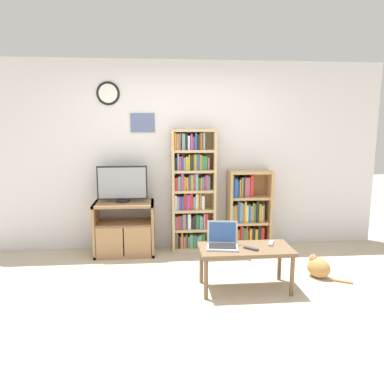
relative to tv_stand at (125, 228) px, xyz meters
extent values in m
plane|color=#BCAD93|center=(0.76, -1.50, -0.36)|extent=(18.00, 18.00, 0.00)
cube|color=silver|center=(0.76, 0.31, 0.94)|extent=(5.75, 0.06, 2.60)
torus|color=black|center=(-0.18, 0.26, 1.79)|extent=(0.31, 0.03, 0.31)
cylinder|color=white|center=(-0.18, 0.26, 1.79)|extent=(0.25, 0.02, 0.25)
cube|color=silver|center=(0.26, 0.27, 1.41)|extent=(0.36, 0.01, 0.28)
cube|color=slate|center=(0.26, 0.26, 1.41)|extent=(0.33, 0.02, 0.25)
cube|color=#9E754C|center=(-0.38, 0.02, 0.00)|extent=(0.04, 0.47, 0.71)
cube|color=#9E754C|center=(0.38, 0.02, 0.00)|extent=(0.04, 0.47, 0.71)
cube|color=#9E754C|center=(0.00, 0.02, 0.34)|extent=(0.80, 0.47, 0.04)
cube|color=#9E754C|center=(0.00, 0.02, -0.34)|extent=(0.80, 0.47, 0.04)
cube|color=#9E754C|center=(0.00, 0.02, 0.07)|extent=(0.72, 0.44, 0.04)
cube|color=#9E754C|center=(-0.18, -0.21, -0.13)|extent=(0.35, 0.02, 0.39)
cube|color=#9E754C|center=(0.18, -0.21, -0.13)|extent=(0.35, 0.02, 0.39)
cylinder|color=black|center=(-0.01, 0.05, 0.38)|extent=(0.18, 0.18, 0.04)
cube|color=black|center=(-0.01, 0.05, 0.62)|extent=(0.66, 0.05, 0.45)
cube|color=#9399A3|center=(-0.01, 0.02, 0.62)|extent=(0.63, 0.01, 0.41)
cube|color=tan|center=(0.66, 0.12, 0.48)|extent=(0.04, 0.27, 1.68)
cube|color=tan|center=(1.23, 0.12, 0.48)|extent=(0.04, 0.27, 1.68)
cube|color=tan|center=(0.95, 0.25, 0.48)|extent=(0.61, 0.02, 1.68)
cube|color=tan|center=(0.95, 0.12, -0.34)|extent=(0.53, 0.23, 0.04)
cube|color=tan|center=(0.95, 0.12, -0.07)|extent=(0.53, 0.23, 0.04)
cube|color=tan|center=(0.95, 0.12, 0.21)|extent=(0.53, 0.23, 0.04)
cube|color=tan|center=(0.95, 0.12, 0.48)|extent=(0.53, 0.23, 0.04)
cube|color=tan|center=(0.95, 0.12, 0.76)|extent=(0.53, 0.23, 0.04)
cube|color=tan|center=(0.95, 0.12, 1.03)|extent=(0.53, 0.23, 0.04)
cube|color=tan|center=(0.95, 0.12, 1.30)|extent=(0.53, 0.23, 0.04)
cube|color=#93704C|center=(0.71, 0.14, -0.22)|extent=(0.04, 0.17, 0.21)
cube|color=#232328|center=(0.74, 0.13, -0.23)|extent=(0.02, 0.20, 0.19)
cube|color=#B75B70|center=(0.76, 0.13, -0.24)|extent=(0.02, 0.18, 0.17)
cube|color=gold|center=(0.78, 0.14, -0.22)|extent=(0.02, 0.17, 0.21)
cube|color=#B75B70|center=(0.82, 0.13, -0.24)|extent=(0.03, 0.19, 0.17)
cube|color=#93704C|center=(0.84, 0.14, -0.23)|extent=(0.02, 0.17, 0.19)
cube|color=#388947|center=(0.88, 0.13, -0.24)|extent=(0.03, 0.20, 0.17)
cube|color=#759EB7|center=(0.91, 0.13, -0.23)|extent=(0.04, 0.20, 0.19)
cube|color=#388947|center=(0.95, 0.13, -0.23)|extent=(0.03, 0.21, 0.18)
cube|color=#759EB7|center=(0.98, 0.14, -0.23)|extent=(0.02, 0.16, 0.18)
cube|color=#759EB7|center=(1.00, 0.13, -0.24)|extent=(0.03, 0.20, 0.17)
cube|color=#5B9389|center=(1.03, 0.13, -0.23)|extent=(0.04, 0.21, 0.19)
cube|color=#388947|center=(1.08, 0.14, -0.22)|extent=(0.04, 0.17, 0.19)
cube|color=#759EB7|center=(0.70, 0.14, 0.04)|extent=(0.02, 0.18, 0.18)
cube|color=#B75B70|center=(0.72, 0.13, 0.04)|extent=(0.02, 0.19, 0.18)
cube|color=red|center=(0.75, 0.13, 0.05)|extent=(0.03, 0.21, 0.19)
cube|color=#2856A8|center=(0.78, 0.13, 0.05)|extent=(0.02, 0.20, 0.19)
cube|color=#93704C|center=(0.81, 0.13, 0.06)|extent=(0.04, 0.21, 0.21)
cube|color=#2856A8|center=(0.85, 0.14, 0.06)|extent=(0.02, 0.17, 0.21)
cube|color=white|center=(0.88, 0.13, 0.06)|extent=(0.04, 0.20, 0.21)
cube|color=#232328|center=(0.92, 0.13, 0.04)|extent=(0.02, 0.19, 0.17)
cube|color=#232328|center=(0.95, 0.13, 0.05)|extent=(0.04, 0.18, 0.19)
cube|color=#388947|center=(1.00, 0.14, 0.05)|extent=(0.04, 0.17, 0.20)
cube|color=#5B9389|center=(1.04, 0.13, 0.05)|extent=(0.03, 0.21, 0.19)
cube|color=white|center=(1.06, 0.14, 0.04)|extent=(0.02, 0.16, 0.17)
cube|color=#759EB7|center=(1.09, 0.13, 0.06)|extent=(0.02, 0.21, 0.21)
cube|color=red|center=(1.12, 0.13, 0.06)|extent=(0.04, 0.21, 0.22)
cube|color=white|center=(0.70, 0.13, 0.33)|extent=(0.02, 0.21, 0.21)
cube|color=#759EB7|center=(0.73, 0.13, 0.32)|extent=(0.03, 0.20, 0.19)
cube|color=#9E4293|center=(0.76, 0.14, 0.32)|extent=(0.03, 0.17, 0.19)
cube|color=#2856A8|center=(0.79, 0.13, 0.32)|extent=(0.03, 0.20, 0.19)
cube|color=red|center=(0.83, 0.13, 0.34)|extent=(0.04, 0.19, 0.22)
cube|color=#9E4293|center=(0.87, 0.13, 0.33)|extent=(0.04, 0.19, 0.21)
cube|color=red|center=(0.91, 0.13, 0.34)|extent=(0.04, 0.18, 0.22)
cube|color=#759EB7|center=(0.95, 0.14, 0.31)|extent=(0.03, 0.16, 0.18)
cube|color=white|center=(0.99, 0.14, 0.33)|extent=(0.02, 0.18, 0.22)
cube|color=gold|center=(1.01, 0.14, 0.34)|extent=(0.02, 0.16, 0.22)
cube|color=#93704C|center=(1.04, 0.13, 0.34)|extent=(0.02, 0.20, 0.23)
cube|color=white|center=(1.07, 0.13, 0.32)|extent=(0.04, 0.18, 0.19)
cube|color=red|center=(0.70, 0.13, 0.59)|extent=(0.04, 0.21, 0.17)
cube|color=#5B9389|center=(0.75, 0.13, 0.60)|extent=(0.04, 0.21, 0.19)
cube|color=#9E4293|center=(0.79, 0.13, 0.61)|extent=(0.04, 0.21, 0.23)
cube|color=gold|center=(0.83, 0.13, 0.59)|extent=(0.03, 0.18, 0.18)
cube|color=orange|center=(0.86, 0.13, 0.59)|extent=(0.03, 0.20, 0.18)
cube|color=#2856A8|center=(0.89, 0.13, 0.61)|extent=(0.02, 0.19, 0.21)
cube|color=gold|center=(0.92, 0.14, 0.61)|extent=(0.04, 0.17, 0.21)
cube|color=#9E4293|center=(0.96, 0.13, 0.61)|extent=(0.02, 0.20, 0.22)
cube|color=#759EB7|center=(0.98, 0.13, 0.61)|extent=(0.03, 0.21, 0.23)
cube|color=#388947|center=(1.02, 0.13, 0.58)|extent=(0.03, 0.18, 0.17)
cube|color=orange|center=(1.04, 0.13, 0.58)|extent=(0.02, 0.21, 0.17)
cube|color=#5B9389|center=(1.07, 0.14, 0.59)|extent=(0.04, 0.17, 0.18)
cube|color=#9E4293|center=(1.11, 0.13, 0.60)|extent=(0.02, 0.20, 0.20)
cube|color=#B75B70|center=(1.13, 0.13, 0.60)|extent=(0.02, 0.19, 0.20)
cube|color=#5B9389|center=(1.16, 0.13, 0.59)|extent=(0.02, 0.18, 0.19)
cube|color=#232328|center=(0.70, 0.14, 0.86)|extent=(0.03, 0.17, 0.17)
cube|color=#759EB7|center=(0.73, 0.13, 0.89)|extent=(0.02, 0.19, 0.23)
cube|color=#9E4293|center=(0.76, 0.13, 0.87)|extent=(0.03, 0.19, 0.18)
cube|color=#9E4293|center=(0.79, 0.14, 0.87)|extent=(0.02, 0.17, 0.20)
cube|color=#5B9389|center=(0.82, 0.13, 0.86)|extent=(0.03, 0.19, 0.17)
cube|color=gold|center=(0.86, 0.13, 0.87)|extent=(0.03, 0.18, 0.18)
cube|color=gold|center=(0.88, 0.13, 0.88)|extent=(0.02, 0.18, 0.21)
cube|color=#232328|center=(0.92, 0.13, 0.88)|extent=(0.04, 0.20, 0.21)
cube|color=gold|center=(0.97, 0.14, 0.88)|extent=(0.04, 0.17, 0.21)
cube|color=#2856A8|center=(1.01, 0.13, 0.88)|extent=(0.04, 0.19, 0.21)
cube|color=orange|center=(1.04, 0.13, 0.88)|extent=(0.02, 0.20, 0.21)
cube|color=#388947|center=(1.07, 0.13, 0.87)|extent=(0.03, 0.20, 0.19)
cube|color=#388947|center=(1.11, 0.13, 0.87)|extent=(0.04, 0.18, 0.19)
cube|color=#B75B70|center=(1.14, 0.13, 0.86)|extent=(0.02, 0.20, 0.17)
cube|color=orange|center=(0.70, 0.13, 1.16)|extent=(0.02, 0.21, 0.23)
cube|color=#93704C|center=(0.73, 0.13, 1.16)|extent=(0.04, 0.21, 0.21)
cube|color=#B75B70|center=(0.77, 0.14, 1.16)|extent=(0.03, 0.17, 0.22)
cube|color=#5B9389|center=(0.81, 0.13, 1.16)|extent=(0.04, 0.20, 0.22)
cube|color=#232328|center=(0.85, 0.14, 1.16)|extent=(0.03, 0.17, 0.22)
cube|color=white|center=(0.88, 0.13, 1.14)|extent=(0.03, 0.18, 0.19)
cube|color=#9E4293|center=(0.91, 0.13, 1.15)|extent=(0.03, 0.20, 0.21)
cube|color=#B75B70|center=(0.94, 0.14, 1.13)|extent=(0.03, 0.17, 0.17)
cube|color=#2856A8|center=(0.97, 0.13, 1.16)|extent=(0.03, 0.21, 0.22)
cube|color=#232328|center=(1.01, 0.13, 1.15)|extent=(0.03, 0.21, 0.21)
cube|color=orange|center=(1.04, 0.14, 1.16)|extent=(0.04, 0.17, 0.23)
cube|color=#759EB7|center=(1.08, 0.13, 1.16)|extent=(0.02, 0.20, 0.23)
cube|color=tan|center=(1.45, 0.10, 0.20)|extent=(0.04, 0.30, 1.11)
cube|color=tan|center=(2.02, 0.10, 0.20)|extent=(0.04, 0.30, 1.11)
cube|color=tan|center=(1.73, 0.25, 0.20)|extent=(0.60, 0.02, 1.11)
cube|color=tan|center=(1.73, 0.10, -0.34)|extent=(0.53, 0.27, 0.04)
cube|color=tan|center=(1.73, 0.10, 0.02)|extent=(0.53, 0.27, 0.04)
cube|color=tan|center=(1.73, 0.10, 0.38)|extent=(0.53, 0.27, 0.04)
cube|color=tan|center=(1.73, 0.10, 0.73)|extent=(0.53, 0.27, 0.04)
cube|color=#5B9389|center=(1.49, 0.11, -0.17)|extent=(0.03, 0.24, 0.30)
cube|color=red|center=(1.54, 0.12, -0.17)|extent=(0.04, 0.20, 0.30)
cube|color=orange|center=(1.58, 0.12, -0.20)|extent=(0.03, 0.19, 0.25)
cube|color=red|center=(1.61, 0.12, -0.17)|extent=(0.03, 0.21, 0.31)
cube|color=#B75B70|center=(1.64, 0.12, -0.18)|extent=(0.02, 0.20, 0.29)
cube|color=#388947|center=(1.66, 0.11, -0.18)|extent=(0.03, 0.23, 0.28)
cube|color=#93704C|center=(1.69, 0.11, -0.17)|extent=(0.02, 0.22, 0.30)
cube|color=red|center=(1.71, 0.12, -0.20)|extent=(0.02, 0.20, 0.25)
cube|color=gold|center=(1.74, 0.11, -0.19)|extent=(0.03, 0.23, 0.27)
cube|color=#232328|center=(1.78, 0.11, -0.18)|extent=(0.04, 0.23, 0.28)
cube|color=gold|center=(1.83, 0.12, -0.19)|extent=(0.04, 0.21, 0.26)
cube|color=#232328|center=(1.87, 0.12, -0.17)|extent=(0.04, 0.21, 0.31)
cube|color=red|center=(1.92, 0.12, -0.18)|extent=(0.04, 0.21, 0.27)
cube|color=#5B9389|center=(1.49, 0.11, 0.16)|extent=(0.03, 0.23, 0.24)
cube|color=orange|center=(1.53, 0.12, 0.16)|extent=(0.04, 0.22, 0.25)
cube|color=#2856A8|center=(1.57, 0.11, 0.19)|extent=(0.03, 0.24, 0.31)
cube|color=#759EB7|center=(1.60, 0.12, 0.18)|extent=(0.04, 0.21, 0.28)
cube|color=#93704C|center=(1.64, 0.12, 0.17)|extent=(0.02, 0.22, 0.27)
cube|color=gold|center=(1.66, 0.11, 0.18)|extent=(0.02, 0.22, 0.29)
cube|color=white|center=(1.69, 0.12, 0.16)|extent=(0.03, 0.20, 0.24)
cube|color=#2856A8|center=(1.72, 0.12, 0.17)|extent=(0.02, 0.21, 0.26)
cube|color=#5B9389|center=(1.75, 0.12, 0.15)|extent=(0.03, 0.20, 0.23)
cube|color=orange|center=(1.78, 0.12, 0.17)|extent=(0.02, 0.20, 0.27)
cube|color=#388947|center=(1.80, 0.12, 0.17)|extent=(0.02, 0.20, 0.27)
cube|color=#232328|center=(1.83, 0.11, 0.19)|extent=(0.03, 0.23, 0.30)
cube|color=gold|center=(1.87, 0.12, 0.16)|extent=(0.04, 0.19, 0.26)
cube|color=white|center=(1.91, 0.12, 0.15)|extent=(0.02, 0.19, 0.23)
cube|color=#93704C|center=(1.92, 0.12, 0.16)|extent=(0.02, 0.21, 0.25)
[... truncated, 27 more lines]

